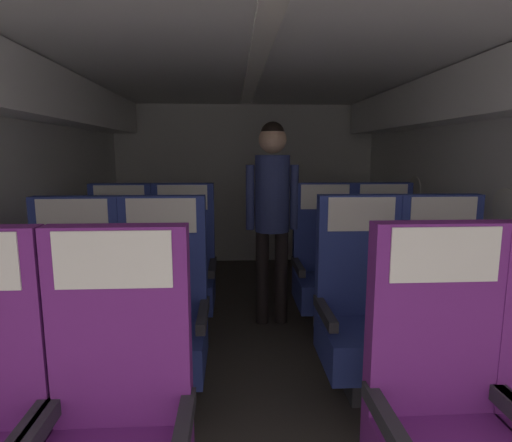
% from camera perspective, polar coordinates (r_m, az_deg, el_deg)
% --- Properties ---
extents(ground, '(3.57, 5.98, 0.02)m').
position_cam_1_polar(ground, '(3.04, 0.35, -19.00)').
color(ground, '#3D3833').
extents(fuselage_shell, '(3.45, 5.63, 2.09)m').
position_cam_1_polar(fuselage_shell, '(2.93, 0.07, 10.63)').
color(fuselage_shell, silver).
rests_on(fuselage_shell, ground).
extents(seat_a_left_aisle, '(0.52, 0.51, 1.18)m').
position_cam_1_polar(seat_a_left_aisle, '(1.66, -18.60, -25.76)').
color(seat_a_left_aisle, '#38383D').
rests_on(seat_a_left_aisle, ground).
extents(seat_a_right_window, '(0.52, 0.51, 1.18)m').
position_cam_1_polar(seat_a_right_window, '(1.78, 24.41, -23.49)').
color(seat_a_right_window, '#38383D').
rests_on(seat_a_right_window, ground).
extents(seat_b_left_window, '(0.52, 0.51, 1.18)m').
position_cam_1_polar(seat_b_left_window, '(2.65, -23.54, -12.35)').
color(seat_b_left_window, '#38383D').
rests_on(seat_b_left_window, ground).
extents(seat_b_left_aisle, '(0.52, 0.51, 1.18)m').
position_cam_1_polar(seat_b_left_aisle, '(2.52, -12.59, -12.84)').
color(seat_b_left_aisle, '#38383D').
rests_on(seat_b_left_aisle, ground).
extents(seat_b_right_aisle, '(0.52, 0.51, 1.18)m').
position_cam_1_polar(seat_b_right_aisle, '(2.77, 24.18, -11.42)').
color(seat_b_right_aisle, '#38383D').
rests_on(seat_b_right_aisle, ground).
extents(seat_b_right_window, '(0.52, 0.51, 1.18)m').
position_cam_1_polar(seat_b_right_window, '(2.60, 14.22, -12.27)').
color(seat_b_right_window, '#38383D').
rests_on(seat_b_right_window, ground).
extents(seat_c_left_window, '(0.52, 0.51, 1.18)m').
position_cam_1_polar(seat_c_left_window, '(3.53, -17.98, -6.61)').
color(seat_c_left_window, '#38383D').
rests_on(seat_c_left_window, ground).
extents(seat_c_left_aisle, '(0.52, 0.51, 1.18)m').
position_cam_1_polar(seat_c_left_aisle, '(3.44, -9.85, -6.70)').
color(seat_c_left_aisle, '#38383D').
rests_on(seat_c_left_aisle, ground).
extents(seat_c_right_aisle, '(0.52, 0.51, 1.18)m').
position_cam_1_polar(seat_c_right_aisle, '(3.62, 16.99, -6.18)').
color(seat_c_right_aisle, '#38383D').
rests_on(seat_c_right_aisle, ground).
extents(seat_c_right_window, '(0.52, 0.51, 1.18)m').
position_cam_1_polar(seat_c_right_window, '(3.48, 9.44, -6.51)').
color(seat_c_right_window, '#38383D').
rests_on(seat_c_right_window, ground).
extents(flight_attendant, '(0.43, 0.28, 1.67)m').
position_cam_1_polar(flight_attendant, '(3.42, 2.22, 2.72)').
color(flight_attendant, black).
rests_on(flight_attendant, ground).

